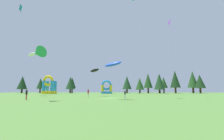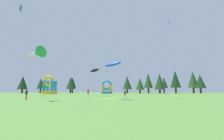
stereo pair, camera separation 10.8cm
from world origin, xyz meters
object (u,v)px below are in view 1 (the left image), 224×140
(kite_black_parafoil, at_px, (95,70))
(person_midfield, at_px, (88,92))
(kite_teal_diamond, at_px, (21,9))
(kite_green_delta, at_px, (38,53))
(person_near_camera, at_px, (27,93))
(person_far_side, at_px, (125,93))
(kite_purple_diamond, at_px, (170,23))
(kite_blue_parafoil, at_px, (113,64))
(inflatable_yellow_castle, at_px, (49,87))
(kite_white_parafoil, at_px, (32,54))
(inflatable_orange_dome, at_px, (107,89))

(kite_black_parafoil, xyz_separation_m, person_midfield, (-0.24, -7.04, -5.65))
(person_midfield, bearing_deg, kite_teal_diamond, 44.54)
(kite_teal_diamond, bearing_deg, kite_green_delta, -46.19)
(kite_green_delta, distance_m, person_near_camera, 7.20)
(person_near_camera, xyz_separation_m, person_far_side, (16.66, 4.33, -0.09))
(kite_purple_diamond, height_order, person_far_side, kite_purple_diamond)
(kite_green_delta, height_order, kite_blue_parafoil, kite_green_delta)
(kite_green_delta, xyz_separation_m, person_far_side, (14.19, 5.99, -6.64))
(kite_teal_diamond, distance_m, person_far_side, 32.74)
(person_near_camera, bearing_deg, kite_teal_diamond, -2.88)
(person_midfield, height_order, inflatable_yellow_castle, inflatable_yellow_castle)
(kite_purple_diamond, xyz_separation_m, kite_teal_diamond, (-37.04, -3.78, 2.76))
(inflatable_yellow_castle, bearing_deg, kite_white_parafoil, -82.58)
(kite_green_delta, distance_m, person_midfield, 13.46)
(kite_black_parafoil, bearing_deg, kite_white_parafoil, 172.49)
(kite_green_delta, distance_m, kite_black_parafoil, 18.21)
(kite_blue_parafoil, bearing_deg, person_near_camera, -173.05)
(kite_teal_diamond, height_order, person_midfield, kite_teal_diamond)
(kite_white_parafoil, xyz_separation_m, kite_blue_parafoil, (24.13, -16.00, -5.56))
(person_near_camera, relative_size, person_midfield, 0.98)
(kite_blue_parafoil, bearing_deg, person_midfield, 131.00)
(kite_green_delta, bearing_deg, person_far_side, 22.89)
(person_far_side, bearing_deg, kite_green_delta, 174.79)
(kite_green_delta, xyz_separation_m, person_midfield, (6.37, 9.90, -6.53))
(inflatable_orange_dome, bearing_deg, kite_green_delta, -100.56)
(kite_white_parafoil, bearing_deg, kite_blue_parafoil, -33.54)
(inflatable_yellow_castle, bearing_deg, kite_black_parafoil, -43.69)
(kite_black_parafoil, distance_m, kite_white_parafoil, 19.56)
(kite_green_delta, height_order, person_near_camera, kite_green_delta)
(inflatable_yellow_castle, bearing_deg, person_midfield, -52.54)
(kite_white_parafoil, xyz_separation_m, person_near_camera, (9.65, -17.76, -10.73))
(kite_purple_diamond, xyz_separation_m, inflatable_yellow_castle, (-40.64, 21.97, -15.90))
(kite_green_delta, distance_m, inflatable_yellow_castle, 40.04)
(kite_teal_diamond, distance_m, inflatable_yellow_castle, 32.00)
(inflatable_orange_dome, height_order, inflatable_yellow_castle, inflatable_yellow_castle)
(kite_teal_diamond, relative_size, kite_blue_parafoil, 3.16)
(inflatable_orange_dome, bearing_deg, kite_blue_parafoil, -83.94)
(inflatable_orange_dome, bearing_deg, person_near_camera, -104.31)
(kite_white_parafoil, bearing_deg, kite_black_parafoil, -7.51)
(kite_blue_parafoil, bearing_deg, kite_teal_diamond, 160.99)
(kite_black_parafoil, xyz_separation_m, person_near_camera, (-9.08, -15.29, -5.67))
(person_far_side, bearing_deg, inflatable_orange_dome, 71.78)
(kite_purple_diamond, height_order, person_midfield, kite_purple_diamond)
(kite_purple_diamond, distance_m, inflatable_orange_dome, 36.76)
(person_far_side, bearing_deg, kite_blue_parafoil, -158.53)
(kite_purple_diamond, xyz_separation_m, person_far_side, (-12.03, -9.07, -17.69))
(kite_purple_diamond, relative_size, kite_blue_parafoil, 2.76)
(kite_purple_diamond, height_order, inflatable_yellow_castle, kite_purple_diamond)
(inflatable_orange_dome, xyz_separation_m, inflatable_yellow_castle, (-22.30, -5.21, 0.73))
(kite_white_parafoil, distance_m, person_near_camera, 22.89)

